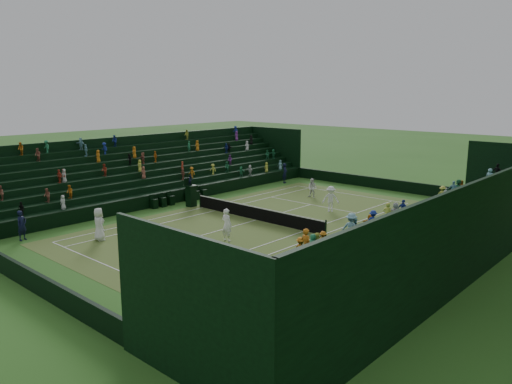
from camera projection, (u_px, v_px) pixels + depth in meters
ground at (256, 220)px, 34.48m from camera, size 160.00×160.00×0.00m
court_surface at (256, 220)px, 34.48m from camera, size 12.97×26.77×0.01m
perimeter_wall_north at (372, 182)px, 45.91m from camera, size 17.17×0.20×1.00m
perimeter_wall_south at (24, 276)px, 22.85m from camera, size 17.17×0.20×1.00m
perimeter_wall_east at (365, 237)px, 28.80m from camera, size 0.20×31.77×1.00m
perimeter_wall_west at (178, 196)px, 39.96m from camera, size 0.20×31.77×1.00m
north_grandstand at (437, 234)px, 25.84m from camera, size 6.60×32.00×4.90m
south_grandstand at (146, 177)px, 42.50m from camera, size 6.60×32.00×4.90m
tennis_net at (256, 213)px, 34.38m from camera, size 11.67×0.10×1.06m
umpire_chair at (191, 193)px, 38.39m from camera, size 0.79×0.79×2.48m
courtside_chairs at (180, 198)px, 39.69m from camera, size 0.48×5.45×1.05m
player_near_west at (99, 224)px, 29.69m from camera, size 1.07×0.80×1.99m
player_near_east at (227, 225)px, 29.56m from camera, size 0.75×0.51×2.00m
player_far_west at (312, 188)px, 41.64m from camera, size 0.90×0.77×1.60m
player_far_east at (331, 199)px, 36.77m from camera, size 1.42×1.30×1.91m
line_judge_north at (285, 173)px, 48.13m from camera, size 0.71×0.83×1.93m
line_judge_south at (22, 225)px, 29.75m from camera, size 0.66×0.78×1.82m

